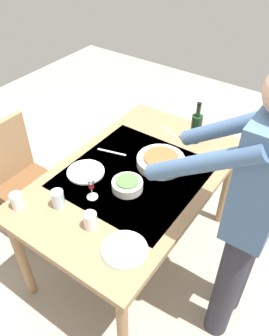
{
  "coord_description": "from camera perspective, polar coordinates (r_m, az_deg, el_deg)",
  "views": [
    {
      "loc": [
        1.29,
        0.91,
        2.16
      ],
      "look_at": [
        0.0,
        0.0,
        0.82
      ],
      "focal_mm": 36.88,
      "sensor_mm": 36.0,
      "label": 1
    }
  ],
  "objects": [
    {
      "name": "water_cup_near_left",
      "position": [
        1.97,
        -18.83,
        -5.16
      ],
      "size": [
        0.07,
        0.07,
        0.09
      ],
      "primitive_type": "cylinder",
      "color": "silver",
      "rests_on": "dining_table"
    },
    {
      "name": "wine_glass_left",
      "position": [
        1.9,
        -7.21,
        -2.57
      ],
      "size": [
        0.07,
        0.07,
        0.15
      ],
      "color": "white",
      "rests_on": "dining_table"
    },
    {
      "name": "person_server",
      "position": [
        1.72,
        18.73,
        -6.48
      ],
      "size": [
        0.42,
        0.61,
        1.69
      ],
      "color": "#2D2D38",
      "rests_on": "ground_plane"
    },
    {
      "name": "dinner_plate_far",
      "position": [
        2.13,
        -8.06,
        -0.63
      ],
      "size": [
        0.23,
        0.23,
        0.01
      ],
      "primitive_type": "cylinder",
      "color": "silver",
      "rests_on": "dining_table"
    },
    {
      "name": "table_fork",
      "position": [
        2.46,
        5.74,
        5.89
      ],
      "size": [
        0.06,
        0.18,
        0.0
      ],
      "primitive_type": "cube",
      "rotation": [
        0.0,
        0.0,
        -0.27
      ],
      "color": "silver",
      "rests_on": "dining_table"
    },
    {
      "name": "dinner_plate_near",
      "position": [
        1.71,
        -1.67,
        -13.3
      ],
      "size": [
        0.23,
        0.23,
        0.01
      ],
      "primitive_type": "cylinder",
      "color": "silver",
      "rests_on": "dining_table"
    },
    {
      "name": "table_knife",
      "position": [
        2.27,
        -3.81,
        2.64
      ],
      "size": [
        0.07,
        0.2,
        0.0
      ],
      "primitive_type": "cube",
      "rotation": [
        0.0,
        0.0,
        0.26
      ],
      "color": "silver",
      "rests_on": "dining_table"
    },
    {
      "name": "wine_bottle",
      "position": [
        2.34,
        10.15,
        6.58
      ],
      "size": [
        0.07,
        0.07,
        0.3
      ],
      "color": "black",
      "rests_on": "dining_table"
    },
    {
      "name": "dining_table",
      "position": [
        2.15,
        0.0,
        -2.67
      ],
      "size": [
        1.45,
        0.91,
        0.77
      ],
      "color": "#93704C",
      "rests_on": "ground_plane"
    },
    {
      "name": "water_cup_far_left",
      "position": [
        1.78,
        -7.29,
        -8.63
      ],
      "size": [
        0.07,
        0.07,
        0.1
      ],
      "primitive_type": "cylinder",
      "color": "silver",
      "rests_on": "dining_table"
    },
    {
      "name": "chair_near",
      "position": [
        2.6,
        -18.56,
        -1.01
      ],
      "size": [
        0.4,
        0.4,
        0.91
      ],
      "color": "brown",
      "rests_on": "ground_plane"
    },
    {
      "name": "water_cup_near_right",
      "position": [
        1.91,
        -12.53,
        -5.02
      ],
      "size": [
        0.07,
        0.07,
        0.11
      ],
      "primitive_type": "cylinder",
      "color": "silver",
      "rests_on": "dining_table"
    },
    {
      "name": "serving_bowl_pasta",
      "position": [
        2.15,
        4.36,
        1.19
      ],
      "size": [
        0.3,
        0.3,
        0.07
      ],
      "color": "silver",
      "rests_on": "dining_table"
    },
    {
      "name": "side_bowl_salad",
      "position": [
        1.98,
        -1.19,
        -2.76
      ],
      "size": [
        0.18,
        0.18,
        0.07
      ],
      "color": "silver",
      "rests_on": "dining_table"
    },
    {
      "name": "ground_plane",
      "position": [
        2.67,
        0.0,
        -13.62
      ],
      "size": [
        6.0,
        6.0,
        0.0
      ],
      "primitive_type": "plane",
      "color": "#9E9384"
    }
  ]
}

